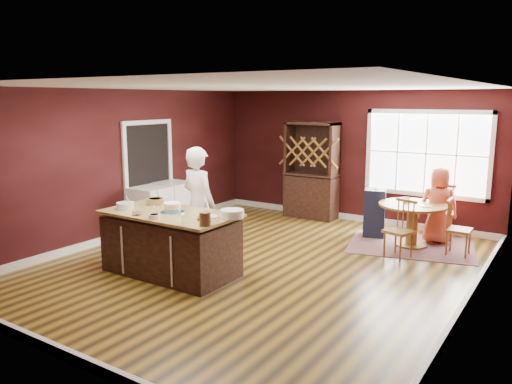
# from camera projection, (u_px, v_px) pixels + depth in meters

# --- Properties ---
(room_shell) EXTENTS (7.00, 7.00, 7.00)m
(room_shell) POSITION_uv_depth(u_px,v_px,m) (262.00, 179.00, 7.47)
(room_shell) COLOR olive
(room_shell) RESTS_ON ground
(window) EXTENTS (2.36, 0.10, 1.66)m
(window) POSITION_uv_depth(u_px,v_px,m) (426.00, 154.00, 9.49)
(window) COLOR white
(window) RESTS_ON room_shell
(doorway) EXTENTS (0.08, 1.26, 2.13)m
(doorway) POSITION_uv_depth(u_px,v_px,m) (149.00, 178.00, 9.63)
(doorway) COLOR white
(doorway) RESTS_ON room_shell
(kitchen_island) EXTENTS (1.99, 1.04, 0.92)m
(kitchen_island) POSITION_uv_depth(u_px,v_px,m) (171.00, 244.00, 7.26)
(kitchen_island) COLOR black
(kitchen_island) RESTS_ON ground
(dining_table) EXTENTS (1.15, 1.15, 0.75)m
(dining_table) POSITION_uv_depth(u_px,v_px,m) (412.00, 216.00, 8.60)
(dining_table) COLOR brown
(dining_table) RESTS_ON ground
(baker) EXTENTS (0.73, 0.54, 1.81)m
(baker) POSITION_uv_depth(u_px,v_px,m) (199.00, 205.00, 7.76)
(baker) COLOR white
(baker) RESTS_ON ground
(layer_cake) EXTENTS (0.35, 0.35, 0.14)m
(layer_cake) POSITION_uv_depth(u_px,v_px,m) (172.00, 208.00, 7.15)
(layer_cake) COLOR white
(layer_cake) RESTS_ON kitchen_island
(bowl_blue) EXTENTS (0.26, 0.26, 0.10)m
(bowl_blue) POSITION_uv_depth(u_px,v_px,m) (125.00, 206.00, 7.38)
(bowl_blue) COLOR silver
(bowl_blue) RESTS_ON kitchen_island
(bowl_yellow) EXTENTS (0.26, 0.26, 0.10)m
(bowl_yellow) POSITION_uv_depth(u_px,v_px,m) (155.00, 201.00, 7.69)
(bowl_yellow) COLOR #A17537
(bowl_yellow) RESTS_ON kitchen_island
(bowl_pink) EXTENTS (0.14, 0.14, 0.05)m
(bowl_pink) POSITION_uv_depth(u_px,v_px,m) (137.00, 213.00, 7.00)
(bowl_pink) COLOR silver
(bowl_pink) RESTS_ON kitchen_island
(bowl_olive) EXTENTS (0.16, 0.16, 0.06)m
(bowl_olive) POSITION_uv_depth(u_px,v_px,m) (154.00, 216.00, 6.80)
(bowl_olive) COLOR beige
(bowl_olive) RESTS_ON kitchen_island
(drinking_glass) EXTENTS (0.07, 0.07, 0.15)m
(drinking_glass) POSITION_uv_depth(u_px,v_px,m) (187.00, 211.00, 6.90)
(drinking_glass) COLOR white
(drinking_glass) RESTS_ON kitchen_island
(dinner_plate) EXTENTS (0.26, 0.26, 0.02)m
(dinner_plate) POSITION_uv_depth(u_px,v_px,m) (209.00, 217.00, 6.87)
(dinner_plate) COLOR #F4F0C3
(dinner_plate) RESTS_ON kitchen_island
(white_tub) EXTENTS (0.33, 0.33, 0.11)m
(white_tub) POSITION_uv_depth(u_px,v_px,m) (232.00, 214.00, 6.84)
(white_tub) COLOR silver
(white_tub) RESTS_ON kitchen_island
(stoneware_crock) EXTENTS (0.15, 0.15, 0.18)m
(stoneware_crock) POSITION_uv_depth(u_px,v_px,m) (205.00, 219.00, 6.40)
(stoneware_crock) COLOR #44301D
(stoneware_crock) RESTS_ON kitchen_island
(toy_figurine) EXTENTS (0.05, 0.05, 0.08)m
(toy_figurine) POSITION_uv_depth(u_px,v_px,m) (199.00, 218.00, 6.67)
(toy_figurine) COLOR yellow
(toy_figurine) RESTS_ON kitchen_island
(rug) EXTENTS (2.39, 2.04, 0.01)m
(rug) POSITION_uv_depth(u_px,v_px,m) (411.00, 246.00, 8.69)
(rug) COLOR brown
(rug) RESTS_ON ground
(chair_east) EXTENTS (0.38, 0.40, 0.93)m
(chair_east) POSITION_uv_depth(u_px,v_px,m) (459.00, 227.00, 8.12)
(chair_east) COLOR olive
(chair_east) RESTS_ON ground
(chair_south) EXTENTS (0.50, 0.48, 0.95)m
(chair_south) POSITION_uv_depth(u_px,v_px,m) (399.00, 229.00, 7.99)
(chair_south) COLOR brown
(chair_south) RESTS_ON ground
(chair_north) EXTENTS (0.55, 0.54, 1.06)m
(chair_north) POSITION_uv_depth(u_px,v_px,m) (441.00, 210.00, 9.07)
(chair_north) COLOR brown
(chair_north) RESTS_ON ground
(seated_woman) EXTENTS (0.78, 0.66, 1.36)m
(seated_woman) POSITION_uv_depth(u_px,v_px,m) (438.00, 205.00, 8.76)
(seated_woman) COLOR #C7583D
(seated_woman) RESTS_ON ground
(high_chair) EXTENTS (0.47, 0.47, 0.93)m
(high_chair) POSITION_uv_depth(u_px,v_px,m) (374.00, 212.00, 9.23)
(high_chair) COLOR black
(high_chair) RESTS_ON ground
(toddler) EXTENTS (0.18, 0.14, 0.26)m
(toddler) POSITION_uv_depth(u_px,v_px,m) (378.00, 193.00, 9.24)
(toddler) COLOR #8CA5BF
(toddler) RESTS_ON high_chair
(table_plate) EXTENTS (0.19, 0.19, 0.01)m
(table_plate) POSITION_uv_depth(u_px,v_px,m) (426.00, 206.00, 8.36)
(table_plate) COLOR beige
(table_plate) RESTS_ON dining_table
(table_cup) EXTENTS (0.14, 0.14, 0.09)m
(table_cup) POSITION_uv_depth(u_px,v_px,m) (406.00, 200.00, 8.71)
(table_cup) COLOR silver
(table_cup) RESTS_ON dining_table
(hutch) EXTENTS (1.12, 0.47, 2.05)m
(hutch) POSITION_uv_depth(u_px,v_px,m) (311.00, 170.00, 10.61)
(hutch) COLOR #362014
(hutch) RESTS_ON ground
(washer) EXTENTS (0.63, 0.61, 0.92)m
(washer) POSITION_uv_depth(u_px,v_px,m) (151.00, 212.00, 9.29)
(washer) COLOR white
(washer) RESTS_ON ground
(dryer) EXTENTS (0.64, 0.62, 0.92)m
(dryer) POSITION_uv_depth(u_px,v_px,m) (174.00, 205.00, 9.82)
(dryer) COLOR white
(dryer) RESTS_ON ground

